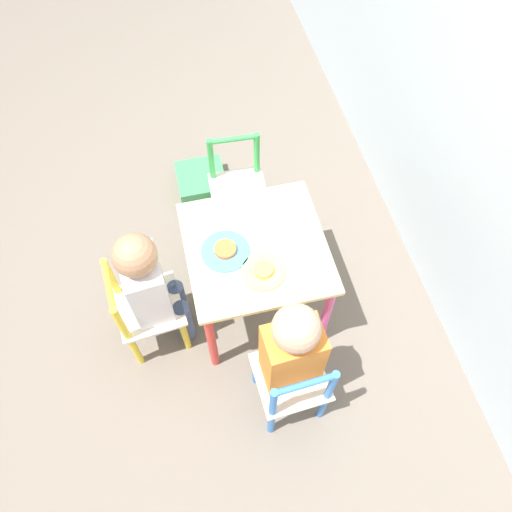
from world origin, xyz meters
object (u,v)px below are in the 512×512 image
at_px(chair_green, 238,189).
at_px(child_front, 151,284).
at_px(plate_right, 263,271).
at_px(chair_yellow, 144,310).
at_px(child_right, 290,350).
at_px(plate_front, 225,251).
at_px(storage_bin, 201,181).
at_px(kids_table, 256,257).
at_px(chair_blue, 292,384).

distance_m(chair_green, child_front, 0.71).
bearing_deg(plate_right, chair_yellow, -98.73).
bearing_deg(chair_yellow, child_right, -132.12).
bearing_deg(chair_green, plate_front, -103.72).
distance_m(child_front, storage_bin, 0.92).
relative_size(kids_table, storage_bin, 2.16).
distance_m(chair_blue, child_front, 0.66).
bearing_deg(plate_front, chair_green, 163.36).
relative_size(chair_green, plate_right, 3.10).
height_order(chair_yellow, storage_bin, chair_yellow).
height_order(chair_yellow, child_right, child_right).
bearing_deg(plate_front, child_right, 18.82).
bearing_deg(plate_right, kids_table, 180.00).
distance_m(child_right, storage_bin, 1.24).
relative_size(kids_table, chair_blue, 1.06).
xyz_separation_m(child_right, plate_front, (-0.42, -0.14, 0.05)).
relative_size(chair_green, storage_bin, 2.05).
height_order(chair_yellow, child_front, child_front).
height_order(chair_blue, child_right, child_right).
height_order(kids_table, plate_right, plate_right).
bearing_deg(kids_table, child_front, -84.57).
bearing_deg(plate_front, plate_right, 45.00).
xyz_separation_m(kids_table, chair_green, (-0.48, 0.02, -0.16)).
xyz_separation_m(chair_green, plate_right, (0.60, -0.02, 0.25)).
bearing_deg(chair_green, plate_right, -89.42).
bearing_deg(chair_yellow, plate_right, -104.16).
xyz_separation_m(chair_blue, chair_green, (-0.96, -0.00, 0.00)).
bearing_deg(chair_blue, chair_yellow, -43.93).
bearing_deg(plate_right, plate_front, -135.00).
height_order(chair_green, storage_bin, chair_green).
relative_size(chair_yellow, plate_front, 2.72).
xyz_separation_m(child_front, plate_right, (0.08, 0.42, 0.07)).
xyz_separation_m(chair_blue, storage_bin, (-1.23, -0.15, -0.20)).
height_order(child_front, plate_right, child_front).
relative_size(chair_yellow, chair_green, 1.00).
xyz_separation_m(kids_table, chair_yellow, (0.05, -0.48, -0.16)).
xyz_separation_m(chair_yellow, child_front, (-0.01, 0.06, 0.18)).
xyz_separation_m(child_front, child_right, (0.38, 0.44, 0.01)).
relative_size(plate_right, storage_bin, 0.66).
xyz_separation_m(chair_blue, child_right, (-0.06, -0.00, 0.20)).
bearing_deg(child_right, plate_front, -74.47).
relative_size(child_right, plate_front, 4.00).
bearing_deg(child_right, chair_blue, 90.00).
height_order(chair_green, plate_right, plate_right).
relative_size(kids_table, child_front, 0.74).
xyz_separation_m(chair_yellow, plate_right, (0.07, 0.48, 0.25)).
bearing_deg(child_right, chair_yellow, -39.97).
relative_size(plate_front, plate_right, 1.14).
bearing_deg(plate_right, child_front, -100.73).
height_order(child_front, storage_bin, child_front).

